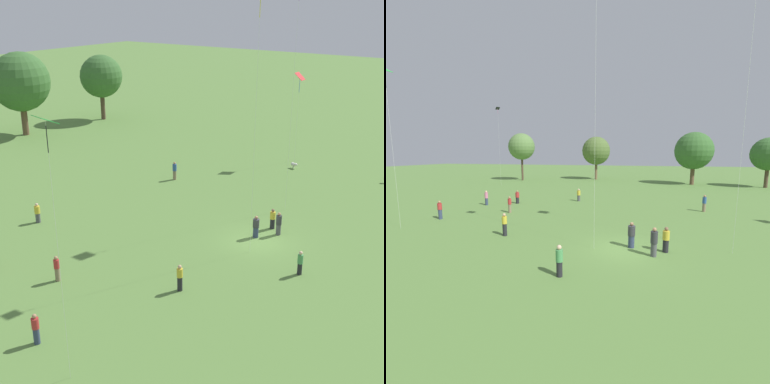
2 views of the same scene
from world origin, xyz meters
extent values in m
plane|color=#5B843D|center=(0.00, 0.00, 0.00)|extent=(240.00, 240.00, 0.00)
cylinder|color=brown|center=(10.22, 38.75, 1.96)|extent=(0.78, 0.78, 3.93)
sphere|color=#38662D|center=(10.22, 38.75, 6.64)|extent=(7.23, 7.23, 7.23)
cylinder|color=brown|center=(22.25, 36.94, 1.92)|extent=(0.61, 0.61, 3.83)
sphere|color=#38662D|center=(22.25, 36.94, 6.02)|extent=(5.83, 5.83, 5.83)
cylinder|color=#4C4C51|center=(1.81, -0.73, 0.41)|extent=(0.50, 0.50, 0.82)
cylinder|color=#333338|center=(1.81, -0.73, 1.17)|extent=(0.58, 0.58, 0.71)
sphere|color=#A87A56|center=(1.81, -0.73, 1.65)|extent=(0.24, 0.24, 0.24)
cylinder|color=#4C4C51|center=(-7.01, 15.63, 0.39)|extent=(0.45, 0.45, 0.77)
cylinder|color=gold|center=(-7.01, 15.63, 1.07)|extent=(0.53, 0.53, 0.60)
sphere|color=beige|center=(-7.01, 15.63, 1.49)|extent=(0.24, 0.24, 0.24)
cylinder|color=#847056|center=(-12.26, 7.44, 0.44)|extent=(0.31, 0.31, 0.88)
cylinder|color=#B72D2D|center=(-12.26, 7.44, 1.17)|extent=(0.37, 0.37, 0.58)
sphere|color=#A87A56|center=(-12.26, 7.44, 1.58)|extent=(0.24, 0.24, 0.24)
cylinder|color=#232328|center=(-2.79, -4.54, 0.39)|extent=(0.42, 0.42, 0.78)
cylinder|color=#4C9956|center=(-2.79, -4.54, 1.09)|extent=(0.50, 0.50, 0.61)
sphere|color=beige|center=(-2.79, -4.54, 1.51)|extent=(0.24, 0.24, 0.24)
cylinder|color=#232328|center=(2.54, 0.14, 0.40)|extent=(0.42, 0.42, 0.80)
cylinder|color=gold|center=(2.54, 0.14, 1.08)|extent=(0.49, 0.49, 0.56)
sphere|color=brown|center=(2.54, 0.14, 1.48)|extent=(0.24, 0.24, 0.24)
cylinder|color=#847056|center=(7.30, 13.04, 0.45)|extent=(0.40, 0.40, 0.89)
cylinder|color=#2D5193|center=(7.30, 13.04, 1.21)|extent=(0.47, 0.47, 0.64)
sphere|color=#A87A56|center=(7.30, 13.04, 1.65)|extent=(0.24, 0.24, 0.24)
cylinder|color=#232328|center=(-8.78, 0.53, 0.46)|extent=(0.35, 0.35, 0.92)
cylinder|color=gold|center=(-8.78, 0.53, 1.20)|extent=(0.41, 0.41, 0.56)
sphere|color=tan|center=(-8.78, 0.53, 1.59)|extent=(0.24, 0.24, 0.24)
cylinder|color=#333D5B|center=(-17.19, 3.42, 0.46)|extent=(0.46, 0.46, 0.91)
cylinder|color=#B72D2D|center=(-17.19, 3.42, 1.21)|extent=(0.54, 0.54, 0.59)
sphere|color=#A87A56|center=(-17.19, 3.42, 1.62)|extent=(0.24, 0.24, 0.24)
cylinder|color=#333D5B|center=(0.44, 0.43, 0.40)|extent=(0.43, 0.43, 0.80)
cylinder|color=#333338|center=(0.44, 0.43, 1.12)|extent=(0.50, 0.50, 0.65)
sphere|color=brown|center=(0.44, 0.43, 1.57)|extent=(0.24, 0.24, 0.24)
cylinder|color=silver|center=(6.52, 1.00, 9.01)|extent=(0.01, 0.01, 18.01)
cube|color=red|center=(19.48, 6.24, 8.93)|extent=(1.12, 0.88, 0.74)
cylinder|color=blue|center=(19.48, 6.24, 7.95)|extent=(0.04, 0.04, 1.32)
cylinder|color=silver|center=(19.48, 6.24, 4.47)|extent=(0.01, 0.01, 8.93)
cube|color=green|center=(-18.02, 0.06, 12.29)|extent=(0.91, 0.96, 0.36)
cylinder|color=black|center=(-18.02, 0.06, 11.50)|extent=(0.04, 0.04, 1.09)
cylinder|color=silver|center=(-18.02, 0.06, 6.15)|extent=(0.01, 0.01, 12.29)
cylinder|color=yellow|center=(-1.86, -0.40, 16.05)|extent=(0.04, 0.04, 1.10)
cylinder|color=silver|center=(-1.86, -0.40, 8.41)|extent=(0.01, 0.01, 16.82)
cylinder|color=silver|center=(17.15, 5.25, 0.40)|extent=(0.48, 0.56, 0.34)
sphere|color=silver|center=(17.03, 4.93, 0.45)|extent=(0.30, 0.30, 0.30)
cylinder|color=silver|center=(17.15, 5.25, 0.12)|extent=(0.15, 0.15, 0.23)
camera|label=1|loc=(-31.34, -16.33, 16.93)|focal=50.00mm
camera|label=2|loc=(1.13, -15.91, 6.03)|focal=24.00mm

